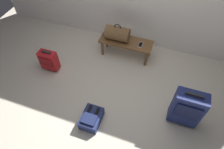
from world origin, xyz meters
TOP-DOWN VIEW (x-y plane):
  - ground_plane at (0.00, 0.00)m, footprint 6.60×6.60m
  - bench at (-0.04, 1.08)m, footprint 1.00×0.36m
  - duffel_bag_brown at (-0.22, 1.08)m, footprint 0.44×0.26m
  - cell_phone at (0.24, 1.06)m, footprint 0.07×0.14m
  - suitcase_upright_navy at (1.18, -0.02)m, footprint 0.42×0.23m
  - suitcase_small_red at (-1.26, 0.26)m, footprint 0.32×0.19m
  - backpack_navy at (-0.11, -0.48)m, footprint 0.28×0.38m

SIDE VIEW (x-z plane):
  - ground_plane at x=0.00m, z-range 0.00..0.00m
  - backpack_navy at x=-0.11m, z-range -0.01..0.20m
  - suitcase_small_red at x=-1.26m, z-range 0.01..0.47m
  - bench at x=-0.04m, z-range 0.13..0.50m
  - suitcase_upright_navy at x=1.18m, z-range 0.01..0.74m
  - cell_phone at x=0.24m, z-range 0.37..0.38m
  - duffel_bag_brown at x=-0.22m, z-range 0.33..0.67m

